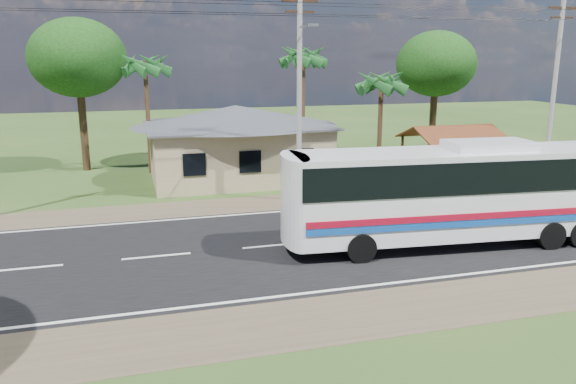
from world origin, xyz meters
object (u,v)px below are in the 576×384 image
coach_bus (460,186)px  motorcycle (386,193)px  waiting_shed (453,136)px  person (403,180)px

coach_bus → motorcycle: bearing=94.5°
waiting_shed → coach_bus: coach_bus is taller
waiting_shed → person: (-4.53, -2.72, -1.80)m
coach_bus → person: size_ratio=7.15×
coach_bus → person: 7.75m
coach_bus → motorcycle: (0.05, 6.56, -1.82)m
coach_bus → person: bearing=83.9°
waiting_shed → coach_bus: size_ratio=0.39×
waiting_shed → motorcycle: waiting_shed is taller
waiting_shed → motorcycle: (-5.93, -3.65, -2.21)m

